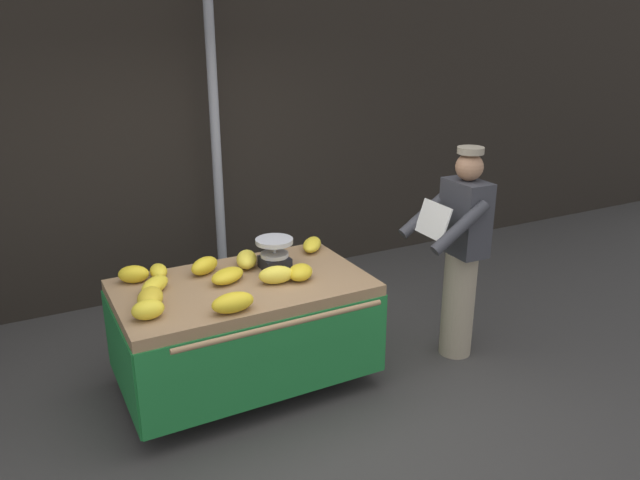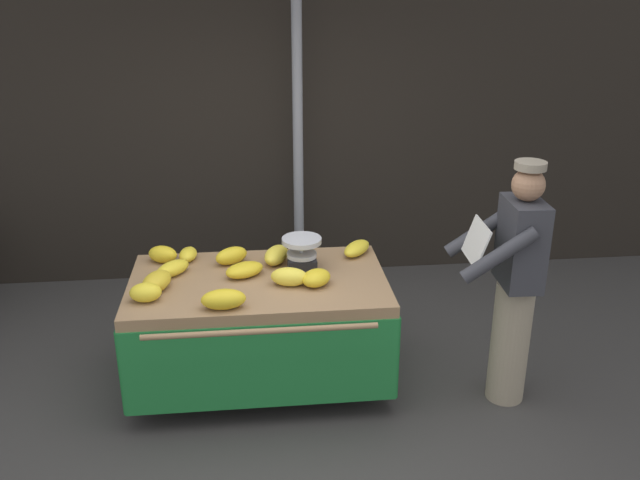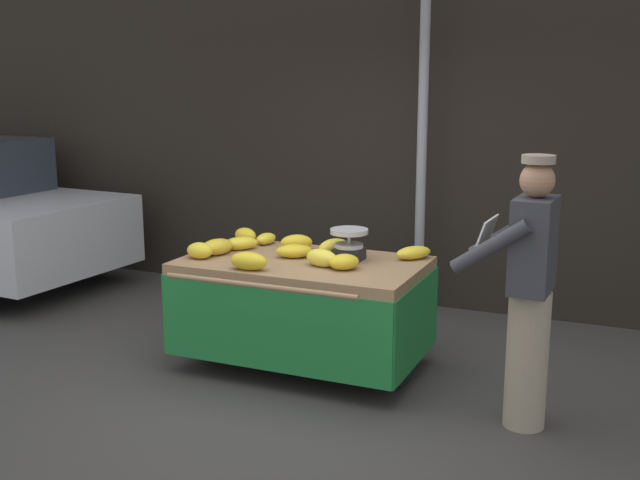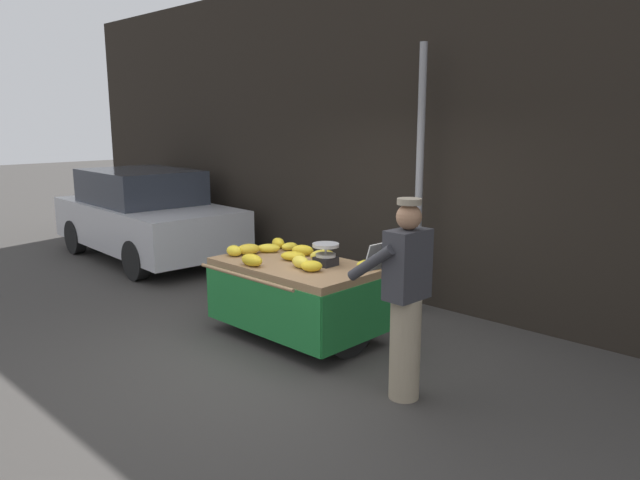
{
  "view_description": "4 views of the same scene",
  "coord_description": "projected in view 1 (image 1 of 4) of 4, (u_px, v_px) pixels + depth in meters",
  "views": [
    {
      "loc": [
        -1.56,
        -3.24,
        2.55
      ],
      "look_at": [
        0.37,
        0.39,
        1.11
      ],
      "focal_mm": 34.16,
      "sensor_mm": 36.0,
      "label": 1
    },
    {
      "loc": [
        -0.21,
        -3.76,
        2.83
      ],
      "look_at": [
        0.25,
        0.54,
        1.11
      ],
      "focal_mm": 38.45,
      "sensor_mm": 36.0,
      "label": 2
    },
    {
      "loc": [
        2.17,
        -4.54,
        2.18
      ],
      "look_at": [
        0.0,
        0.44,
        1.02
      ],
      "focal_mm": 43.72,
      "sensor_mm": 36.0,
      "label": 3
    },
    {
      "loc": [
        4.26,
        -3.68,
        2.32
      ],
      "look_at": [
        0.19,
        0.54,
        1.14
      ],
      "focal_mm": 33.1,
      "sensor_mm": 36.0,
      "label": 4
    }
  ],
  "objects": [
    {
      "name": "ground_plane",
      "position": [
        300.0,
        415.0,
        4.23
      ],
      "size": [
        60.0,
        60.0,
        0.0
      ],
      "primitive_type": "plane",
      "color": "#383533"
    },
    {
      "name": "back_wall",
      "position": [
        174.0,
        72.0,
        5.7
      ],
      "size": [
        16.0,
        0.24,
        4.31
      ],
      "primitive_type": "cube",
      "color": "black",
      "rests_on": "ground"
    },
    {
      "name": "street_pole",
      "position": [
        215.0,
        135.0,
        5.63
      ],
      "size": [
        0.09,
        0.09,
        3.21
      ],
      "primitive_type": "cylinder",
      "color": "gray",
      "rests_on": "ground"
    },
    {
      "name": "banana_cart",
      "position": [
        244.0,
        311.0,
        4.39
      ],
      "size": [
        1.79,
        1.25,
        0.84
      ],
      "color": "#93704C",
      "rests_on": "ground"
    },
    {
      "name": "weighing_scale",
      "position": [
        275.0,
        254.0,
        4.54
      ],
      "size": [
        0.28,
        0.28,
        0.24
      ],
      "color": "black",
      "rests_on": "banana_cart"
    },
    {
      "name": "banana_bunch_0",
      "position": [
        312.0,
        245.0,
        4.93
      ],
      "size": [
        0.29,
        0.32,
        0.1
      ],
      "primitive_type": "ellipsoid",
      "rotation": [
        0.0,
        0.0,
        2.49
      ],
      "color": "yellow",
      "rests_on": "banana_cart"
    },
    {
      "name": "banana_bunch_1",
      "position": [
        276.0,
        275.0,
        4.29
      ],
      "size": [
        0.27,
        0.19,
        0.13
      ],
      "primitive_type": "ellipsoid",
      "rotation": [
        0.0,
        0.0,
        1.36
      ],
      "color": "yellow",
      "rests_on": "banana_cart"
    },
    {
      "name": "banana_bunch_2",
      "position": [
        228.0,
        276.0,
        4.31
      ],
      "size": [
        0.32,
        0.27,
        0.1
      ],
      "primitive_type": "ellipsoid",
      "rotation": [
        0.0,
        0.0,
        2.05
      ],
      "color": "gold",
      "rests_on": "banana_cart"
    },
    {
      "name": "banana_bunch_3",
      "position": [
        134.0,
        274.0,
        4.3
      ],
      "size": [
        0.25,
        0.21,
        0.12
      ],
      "primitive_type": "ellipsoid",
      "rotation": [
        0.0,
        0.0,
        1.19
      ],
      "color": "gold",
      "rests_on": "banana_cart"
    },
    {
      "name": "banana_bunch_4",
      "position": [
        233.0,
        303.0,
        3.85
      ],
      "size": [
        0.29,
        0.16,
        0.13
      ],
      "primitive_type": "ellipsoid",
      "rotation": [
        0.0,
        0.0,
        1.6
      ],
      "color": "gold",
      "rests_on": "banana_cart"
    },
    {
      "name": "banana_bunch_5",
      "position": [
        155.0,
        285.0,
        4.15
      ],
      "size": [
        0.28,
        0.29,
        0.1
      ],
      "primitive_type": "ellipsoid",
      "rotation": [
        0.0,
        0.0,
        2.38
      ],
      "color": "yellow",
      "rests_on": "banana_cart"
    },
    {
      "name": "banana_bunch_6",
      "position": [
        205.0,
        266.0,
        4.46
      ],
      "size": [
        0.28,
        0.24,
        0.12
      ],
      "primitive_type": "ellipsoid",
      "rotation": [
        0.0,
        0.0,
        2.12
      ],
      "color": "gold",
      "rests_on": "banana_cart"
    },
    {
      "name": "banana_bunch_7",
      "position": [
        148.0,
        310.0,
        3.76
      ],
      "size": [
        0.2,
        0.15,
        0.12
      ],
      "primitive_type": "ellipsoid",
      "rotation": [
        0.0,
        0.0,
        1.58
      ],
      "color": "yellow",
      "rests_on": "banana_cart"
    },
    {
      "name": "banana_bunch_8",
      "position": [
        247.0,
        259.0,
        4.59
      ],
      "size": [
        0.25,
        0.31,
        0.12
      ],
      "primitive_type": "ellipsoid",
      "rotation": [
        0.0,
        0.0,
        2.75
      ],
      "color": "yellow",
      "rests_on": "banana_cart"
    },
    {
      "name": "banana_bunch_9",
      "position": [
        300.0,
        272.0,
        4.35
      ],
      "size": [
        0.27,
        0.27,
        0.11
      ],
      "primitive_type": "ellipsoid",
      "rotation": [
        0.0,
        0.0,
        2.33
      ],
      "color": "gold",
      "rests_on": "banana_cart"
    },
    {
      "name": "banana_bunch_10",
      "position": [
        158.0,
        271.0,
        4.4
      ],
      "size": [
        0.15,
        0.22,
        0.09
      ],
      "primitive_type": "ellipsoid",
      "rotation": [
        0.0,
        0.0,
        3.0
      ],
      "color": "yellow",
      "rests_on": "banana_cart"
    },
    {
      "name": "banana_bunch_11",
      "position": [
        150.0,
        298.0,
        3.92
      ],
      "size": [
        0.25,
        0.31,
        0.12
      ],
      "primitive_type": "ellipsoid",
      "rotation": [
        0.0,
        0.0,
        2.77
      ],
      "color": "gold",
      "rests_on": "banana_cart"
    },
    {
      "name": "vendor_person",
      "position": [
        461.0,
        254.0,
        4.76
      ],
      "size": [
        0.59,
        0.53,
        1.71
      ],
      "color": "gray",
      "rests_on": "ground"
    }
  ]
}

